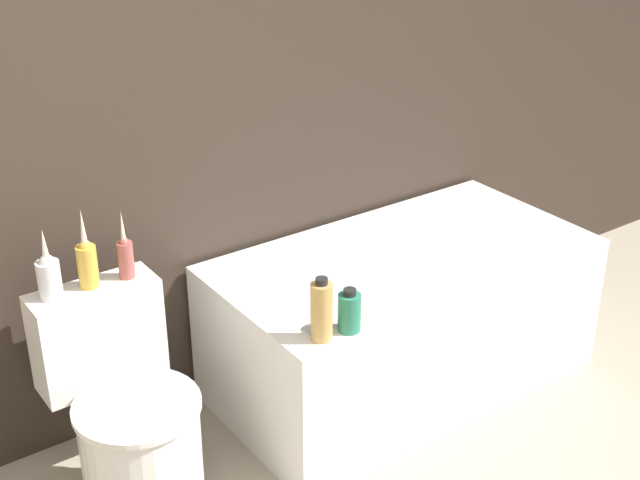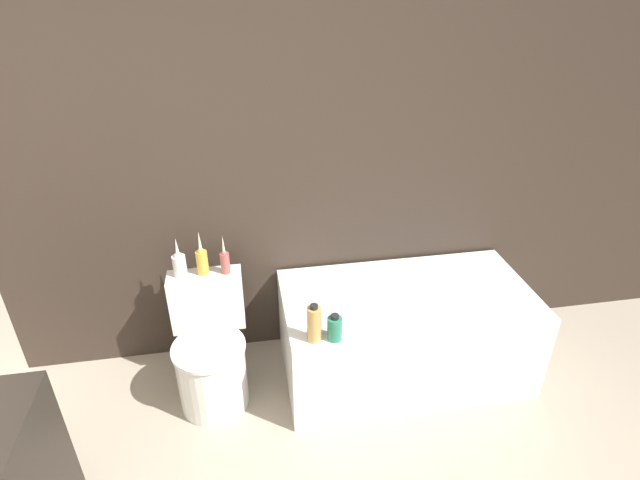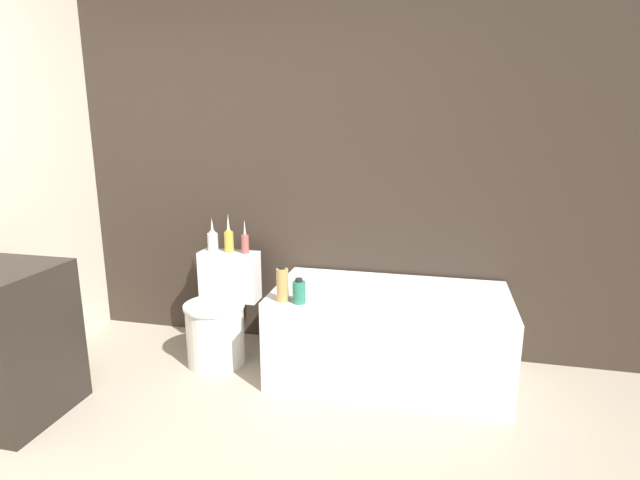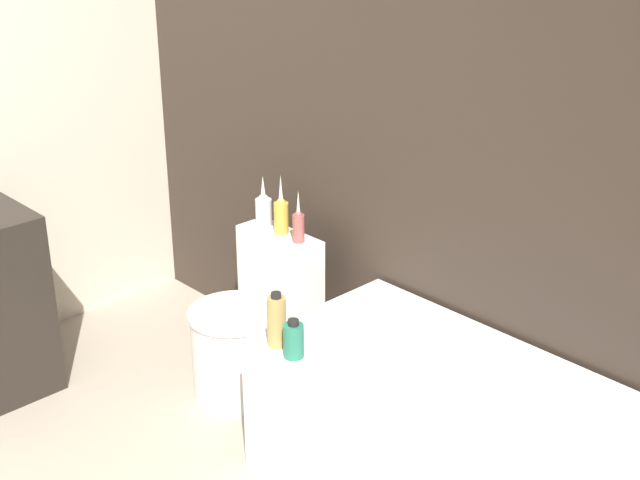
{
  "view_description": "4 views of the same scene",
  "coord_description": "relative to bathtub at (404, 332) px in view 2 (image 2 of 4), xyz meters",
  "views": [
    {
      "loc": [
        -1.11,
        -0.57,
        2.04
      ],
      "look_at": [
        0.4,
        1.56,
        0.76
      ],
      "focal_mm": 50.0,
      "sensor_mm": 36.0,
      "label": 1
    },
    {
      "loc": [
        -0.06,
        -0.55,
        2.18
      ],
      "look_at": [
        0.31,
        1.53,
        1.0
      ],
      "focal_mm": 28.0,
      "sensor_mm": 36.0,
      "label": 2
    },
    {
      "loc": [
        1.07,
        -1.25,
        1.57
      ],
      "look_at": [
        0.43,
        1.47,
        0.89
      ],
      "focal_mm": 28.0,
      "sensor_mm": 36.0,
      "label": 3
    },
    {
      "loc": [
        2.38,
        -0.5,
        2.19
      ],
      "look_at": [
        0.31,
        1.47,
        0.95
      ],
      "focal_mm": 50.0,
      "sensor_mm": 36.0,
      "label": 4
    }
  ],
  "objects": [
    {
      "name": "shampoo_bottle_tall",
      "position": [
        -0.59,
        -0.3,
        0.37
      ],
      "size": [
        0.07,
        0.07,
        0.21
      ],
      "color": "tan",
      "rests_on": "bathtub"
    },
    {
      "name": "bathtub",
      "position": [
        0.0,
        0.0,
        0.0
      ],
      "size": [
        1.41,
        0.74,
        0.56
      ],
      "color": "white",
      "rests_on": "ground"
    },
    {
      "name": "shampoo_bottle_short",
      "position": [
        -0.49,
        -0.31,
        0.34
      ],
      "size": [
        0.07,
        0.07,
        0.15
      ],
      "color": "#267259",
      "rests_on": "bathtub"
    },
    {
      "name": "vase_gold",
      "position": [
        -1.24,
        0.2,
        0.48
      ],
      "size": [
        0.07,
        0.07,
        0.23
      ],
      "color": "silver",
      "rests_on": "toilet"
    },
    {
      "name": "vase_bronze",
      "position": [
        -1.0,
        0.19,
        0.48
      ],
      "size": [
        0.05,
        0.05,
        0.23
      ],
      "color": "#994C47",
      "rests_on": "toilet"
    },
    {
      "name": "wall_back_tiled",
      "position": [
        -0.83,
        0.42,
        1.02
      ],
      "size": [
        6.4,
        0.06,
        2.6
      ],
      "color": "#332821",
      "rests_on": "ground_plane"
    },
    {
      "name": "toilet",
      "position": [
        -1.12,
        -0.01,
        0.01
      ],
      "size": [
        0.4,
        0.54,
        0.69
      ],
      "color": "white",
      "rests_on": "ground"
    },
    {
      "name": "vase_silver",
      "position": [
        -1.12,
        0.2,
        0.49
      ],
      "size": [
        0.06,
        0.06,
        0.26
      ],
      "color": "gold",
      "rests_on": "toilet"
    }
  ]
}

